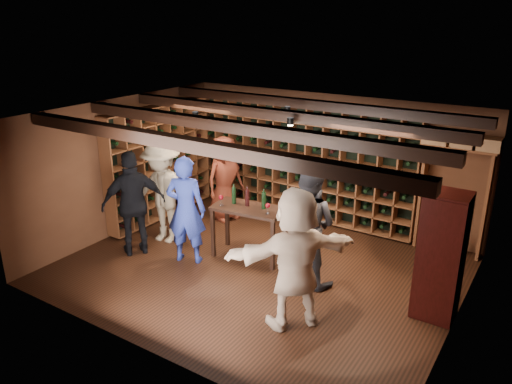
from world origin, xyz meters
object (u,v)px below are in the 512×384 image
Objects in this scene: man_grey_suit at (308,225)px; guest_woman_black at (134,204)px; guest_red_floral at (225,178)px; display_cabinet at (440,259)px; man_blue_shirt at (186,210)px; guest_khaki at (162,192)px; tasting_table at (248,213)px; guest_beige at (295,259)px.

man_grey_suit is 2.98m from guest_woman_black.
man_grey_suit is at bearing -102.52° from guest_red_floral.
display_cabinet is 0.97× the size of guest_woman_black.
display_cabinet is at bearing 168.33° from man_blue_shirt.
guest_red_floral is (-4.42, 1.23, -0.01)m from display_cabinet.
man_blue_shirt is at bearing 17.39° from man_grey_suit.
guest_khaki is at bearing -177.54° from display_cabinet.
man_grey_suit is 1.00× the size of guest_khaki.
display_cabinet is 1.90m from man_grey_suit.
display_cabinet is at bearing -172.50° from man_grey_suit.
man_grey_suit is at bearing -15.71° from tasting_table.
guest_beige is at bearing 118.81° from guest_woman_black.
guest_beige reaches higher than guest_red_floral.
display_cabinet is 3.92m from man_blue_shirt.
guest_woman_black is (-4.79, -0.84, 0.05)m from display_cabinet.
guest_woman_black reaches higher than man_blue_shirt.
man_blue_shirt reaches higher than guest_red_floral.
man_grey_suit is 1.02× the size of guest_woman_black.
display_cabinet is 1.03× the size of guest_red_floral.
guest_red_floral is 3.80m from guest_beige.
guest_woman_black is 1.93m from tasting_table.
display_cabinet is 4.59m from guest_red_floral.
man_blue_shirt is (-3.88, -0.58, 0.05)m from display_cabinet.
guest_red_floral is 1.47m from guest_khaki.
guest_red_floral is at bearing 164.45° from display_cabinet.
man_grey_suit is at bearing -176.58° from display_cabinet.
guest_woman_black reaches higher than display_cabinet.
man_blue_shirt is 0.94× the size of guest_beige.
display_cabinet is 0.94× the size of guest_khaki.
tasting_table is (0.78, 0.65, -0.11)m from man_blue_shirt.
guest_khaki is (-0.31, -1.44, 0.08)m from guest_red_floral.
guest_khaki is 3.37m from guest_beige.
man_blue_shirt is at bearing -64.44° from guest_beige.
guest_woman_black is (-2.89, -0.73, -0.02)m from man_grey_suit.
guest_red_floral is 0.88× the size of guest_beige.
man_grey_suit is 0.97× the size of guest_beige.
guest_beige is at bearing -46.20° from tasting_table.
guest_khaki reaches higher than guest_red_floral.
guest_beige is at bearing -114.56° from guest_red_floral.
man_grey_suit is at bearing 173.11° from man_blue_shirt.
man_grey_suit and guest_khaki have the same top height.
man_grey_suit reaches higher than guest_woman_black.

